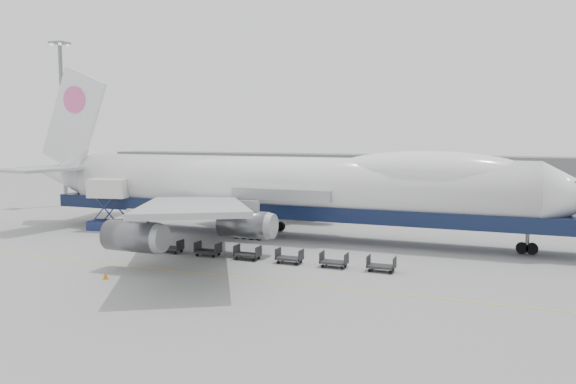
% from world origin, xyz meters
% --- Properties ---
extents(ground, '(260.00, 260.00, 0.00)m').
position_xyz_m(ground, '(0.00, 0.00, 0.00)').
color(ground, gray).
rests_on(ground, ground).
extents(apron_line, '(60.00, 0.15, 0.01)m').
position_xyz_m(apron_line, '(0.00, -6.00, 0.01)').
color(apron_line, gold).
rests_on(apron_line, ground).
extents(hangar, '(110.00, 8.00, 7.00)m').
position_xyz_m(hangar, '(-10.00, 70.00, 3.50)').
color(hangar, slate).
rests_on(hangar, ground).
extents(floodlight_mast, '(2.40, 2.40, 25.43)m').
position_xyz_m(floodlight_mast, '(-42.00, 24.00, 14.27)').
color(floodlight_mast, slate).
rests_on(floodlight_mast, ground).
extents(airliner, '(67.00, 55.30, 19.98)m').
position_xyz_m(airliner, '(0.64, 12.00, 5.62)').
color(airliner, white).
rests_on(airliner, ground).
extents(catering_truck, '(5.37, 4.12, 6.10)m').
position_xyz_m(catering_truck, '(-20.87, 8.52, 3.44)').
color(catering_truck, navy).
rests_on(catering_truck, ground).
extents(traffic_cone, '(0.41, 0.41, 0.60)m').
position_xyz_m(traffic_cone, '(-6.34, -10.19, 0.29)').
color(traffic_cone, '#D55D0B').
rests_on(traffic_cone, ground).
extents(dolly_0, '(2.30, 1.35, 1.30)m').
position_xyz_m(dolly_0, '(-11.14, 0.12, 0.53)').
color(dolly_0, '#2D2D30').
rests_on(dolly_0, ground).
extents(dolly_1, '(2.30, 1.35, 1.30)m').
position_xyz_m(dolly_1, '(-7.04, 0.12, 0.53)').
color(dolly_1, '#2D2D30').
rests_on(dolly_1, ground).
extents(dolly_2, '(2.30, 1.35, 1.30)m').
position_xyz_m(dolly_2, '(-2.93, 0.12, 0.53)').
color(dolly_2, '#2D2D30').
rests_on(dolly_2, ground).
extents(dolly_3, '(2.30, 1.35, 1.30)m').
position_xyz_m(dolly_3, '(1.18, 0.12, 0.53)').
color(dolly_3, '#2D2D30').
rests_on(dolly_3, ground).
extents(dolly_4, '(2.30, 1.35, 1.30)m').
position_xyz_m(dolly_4, '(5.28, 0.12, 0.53)').
color(dolly_4, '#2D2D30').
rests_on(dolly_4, ground).
extents(dolly_5, '(2.30, 1.35, 1.30)m').
position_xyz_m(dolly_5, '(9.39, 0.12, 0.53)').
color(dolly_5, '#2D2D30').
rests_on(dolly_5, ground).
extents(dolly_6, '(2.30, 1.35, 1.30)m').
position_xyz_m(dolly_6, '(13.49, 0.12, 0.53)').
color(dolly_6, '#2D2D30').
rests_on(dolly_6, ground).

